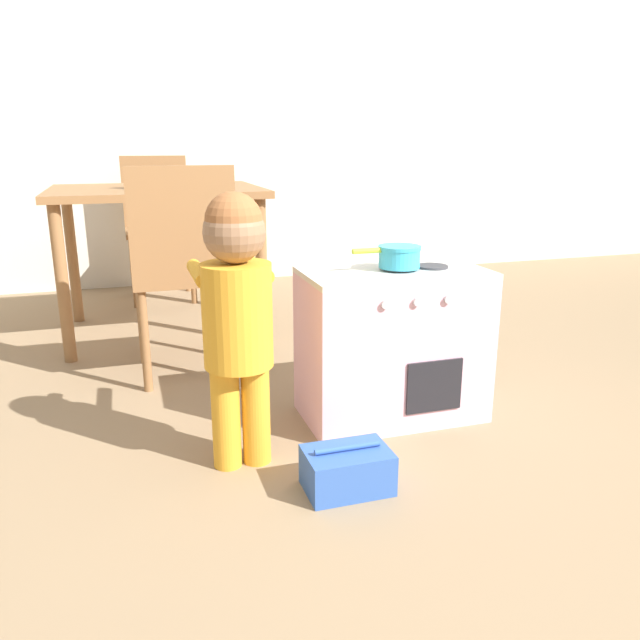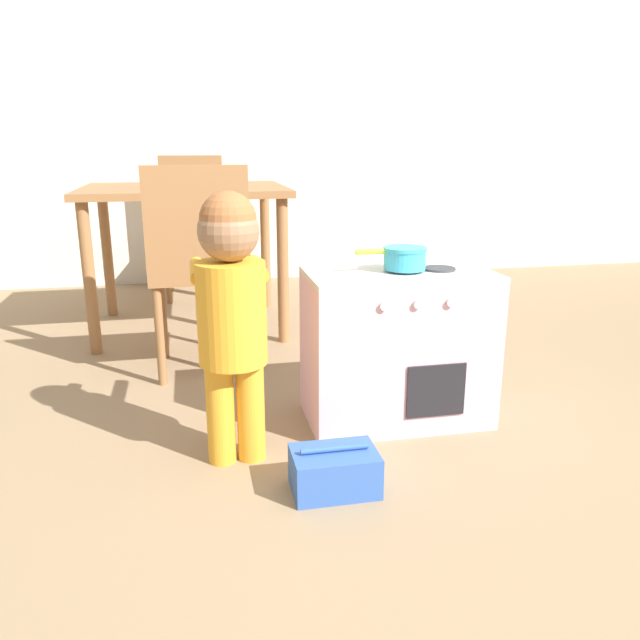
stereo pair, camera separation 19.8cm
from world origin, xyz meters
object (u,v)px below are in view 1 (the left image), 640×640
toy_basket (347,470)px  child_figure (237,302)px  cup_on_table (134,180)px  dining_chair_far (158,223)px  play_kitchen (392,344)px  toy_pot (399,255)px  dining_chair_near (183,268)px  dining_table (157,209)px

toy_basket → child_figure: bearing=136.4°
cup_on_table → dining_chair_far: bearing=80.2°
dining_chair_far → play_kitchen: bearing=107.5°
child_figure → toy_basket: 0.58m
play_kitchen → toy_pot: (0.01, 0.00, 0.32)m
toy_basket → play_kitchen: bearing=53.2°
play_kitchen → dining_chair_near: size_ratio=0.72×
toy_basket → dining_chair_far: 2.63m
toy_basket → toy_pot: bearing=52.1°
toy_pot → dining_table: size_ratio=0.24×
toy_pot → cup_on_table: 1.54m
dining_table → dining_chair_near: bearing=-86.5°
dining_chair_near → dining_chair_far: size_ratio=1.00×
toy_pot → dining_chair_near: size_ratio=0.28×
play_kitchen → toy_basket: (-0.33, -0.44, -0.21)m
dining_table → toy_pot: bearing=-61.3°
dining_chair_far → cup_on_table: (-0.15, -0.85, 0.32)m
dining_chair_near → dining_chair_far: bearing=90.1°
play_kitchen → toy_pot: bearing=2.0°
dining_chair_near → cup_on_table: size_ratio=10.13×
play_kitchen → toy_basket: 0.59m
toy_pot → dining_chair_near: dining_chair_near is taller
child_figure → dining_chair_near: bearing=95.7°
child_figure → dining_chair_far: (-0.08, 2.33, -0.04)m
play_kitchen → toy_pot: 0.32m
dining_table → dining_chair_far: (0.04, 0.81, -0.17)m
play_kitchen → dining_chair_near: (-0.67, 0.61, 0.21)m
toy_pot → child_figure: child_figure is taller
play_kitchen → dining_table: (-0.71, 1.33, 0.37)m
toy_basket → dining_chair_near: 1.18m
toy_basket → dining_chair_near: bearing=108.0°
dining_chair_near → cup_on_table: bearing=102.4°
toy_pot → child_figure: 0.64m
toy_basket → dining_chair_near: (-0.34, 1.05, 0.42)m
dining_chair_far → cup_on_table: size_ratio=10.13×
dining_table → cup_on_table: bearing=-156.7°
dining_table → dining_chair_far: dining_chair_far is taller
dining_chair_near → dining_chair_far: 1.53m
dining_chair_far → cup_on_table: bearing=80.2°
toy_pot → dining_table: bearing=118.7°
toy_basket → dining_chair_far: size_ratio=0.28×
toy_basket → dining_chair_far: dining_chair_far is taller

